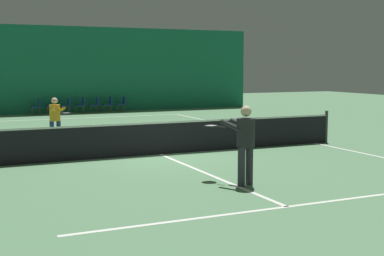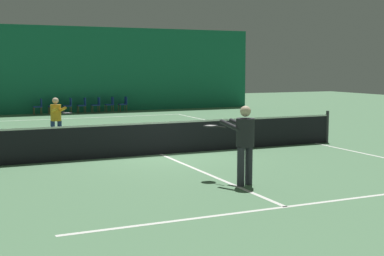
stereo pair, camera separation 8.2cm
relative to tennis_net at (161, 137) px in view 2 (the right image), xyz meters
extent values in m
plane|color=#56845B|center=(0.00, 0.00, -0.51)|extent=(60.00, 60.00, 0.00)
cube|color=#196B4C|center=(0.00, 15.32, 1.86)|extent=(23.00, 0.12, 4.73)
cube|color=white|center=(0.00, 11.90, -0.51)|extent=(11.00, 0.10, 0.00)
cube|color=white|center=(0.00, 6.40, -0.51)|extent=(8.25, 0.10, 0.00)
cube|color=white|center=(0.00, -6.40, -0.51)|extent=(8.25, 0.10, 0.00)
cube|color=white|center=(5.50, 0.00, -0.51)|extent=(0.10, 23.80, 0.00)
cube|color=white|center=(0.00, 0.00, -0.51)|extent=(0.10, 12.80, 0.00)
cube|color=black|center=(0.00, 0.00, -0.04)|extent=(11.90, 0.02, 0.95)
cube|color=white|center=(0.00, 0.00, 0.41)|extent=(11.90, 0.02, 0.05)
cylinder|color=#333338|center=(5.95, 0.00, 0.02)|extent=(0.10, 0.10, 1.07)
cylinder|color=#2D2D38|center=(0.08, -4.57, -0.09)|extent=(0.21, 0.21, 0.84)
cylinder|color=#2D2D38|center=(0.33, -4.48, -0.09)|extent=(0.21, 0.21, 0.84)
cylinder|color=#232328|center=(0.21, -4.53, 0.63)|extent=(0.51, 0.51, 0.61)
sphere|color=beige|center=(0.21, -4.53, 1.09)|extent=(0.23, 0.23, 0.23)
cylinder|color=#232328|center=(-0.04, -4.33, 0.77)|extent=(0.30, 0.58, 0.24)
cylinder|color=#232328|center=(0.26, -4.21, 0.77)|extent=(0.30, 0.58, 0.24)
cylinder|color=black|center=(-0.04, -3.87, 0.70)|extent=(0.14, 0.30, 0.03)
torus|color=black|center=(-0.15, -3.59, 0.70)|extent=(0.43, 0.43, 0.03)
cylinder|color=silver|center=(-0.15, -3.59, 0.70)|extent=(0.36, 0.36, 0.00)
cylinder|color=navy|center=(-2.24, 3.63, -0.14)|extent=(0.17, 0.17, 0.74)
cylinder|color=navy|center=(-2.47, 3.59, -0.14)|extent=(0.17, 0.17, 0.74)
cylinder|color=gold|center=(-2.36, 3.61, 0.50)|extent=(0.41, 0.41, 0.54)
sphere|color=beige|center=(-2.36, 3.61, 0.91)|extent=(0.21, 0.21, 0.21)
cylinder|color=gold|center=(-2.17, 3.40, 0.62)|extent=(0.19, 0.52, 0.22)
cylinder|color=gold|center=(-2.44, 3.34, 0.62)|extent=(0.19, 0.52, 0.22)
cylinder|color=black|center=(-2.22, 2.98, 0.56)|extent=(0.09, 0.31, 0.03)
torus|color=black|center=(-2.16, 2.69, 0.56)|extent=(0.39, 0.39, 0.03)
cylinder|color=silver|center=(-2.16, 2.69, 0.56)|extent=(0.33, 0.33, 0.00)
cylinder|color=brown|center=(-1.59, 14.96, -0.32)|extent=(0.03, 0.03, 0.39)
cylinder|color=brown|center=(-1.59, 14.58, -0.32)|extent=(0.03, 0.03, 0.39)
cylinder|color=brown|center=(-1.21, 14.96, -0.32)|extent=(0.03, 0.03, 0.39)
cylinder|color=brown|center=(-1.21, 14.58, -0.32)|extent=(0.03, 0.03, 0.39)
cube|color=navy|center=(-1.40, 14.77, -0.10)|extent=(0.44, 0.44, 0.05)
cube|color=navy|center=(-1.20, 14.77, 0.13)|extent=(0.04, 0.44, 0.40)
cylinder|color=brown|center=(-0.81, 14.96, -0.32)|extent=(0.03, 0.03, 0.39)
cylinder|color=brown|center=(-0.81, 14.58, -0.32)|extent=(0.03, 0.03, 0.39)
cylinder|color=brown|center=(-0.43, 14.96, -0.32)|extent=(0.03, 0.03, 0.39)
cylinder|color=brown|center=(-0.43, 14.58, -0.32)|extent=(0.03, 0.03, 0.39)
cube|color=navy|center=(-0.62, 14.77, -0.10)|extent=(0.44, 0.44, 0.05)
cube|color=navy|center=(-0.42, 14.77, 0.13)|extent=(0.04, 0.44, 0.40)
cylinder|color=brown|center=(-0.03, 14.96, -0.32)|extent=(0.03, 0.03, 0.39)
cylinder|color=brown|center=(-0.03, 14.58, -0.32)|extent=(0.03, 0.03, 0.39)
cylinder|color=brown|center=(0.35, 14.96, -0.32)|extent=(0.03, 0.03, 0.39)
cylinder|color=brown|center=(0.35, 14.58, -0.32)|extent=(0.03, 0.03, 0.39)
cube|color=navy|center=(0.16, 14.77, -0.10)|extent=(0.44, 0.44, 0.05)
cube|color=navy|center=(0.36, 14.77, 0.13)|extent=(0.04, 0.44, 0.40)
cylinder|color=brown|center=(0.75, 14.96, -0.32)|extent=(0.03, 0.03, 0.39)
cylinder|color=brown|center=(0.75, 14.58, -0.32)|extent=(0.03, 0.03, 0.39)
cylinder|color=brown|center=(1.13, 14.96, -0.32)|extent=(0.03, 0.03, 0.39)
cylinder|color=brown|center=(1.13, 14.58, -0.32)|extent=(0.03, 0.03, 0.39)
cube|color=navy|center=(0.94, 14.77, -0.10)|extent=(0.44, 0.44, 0.05)
cube|color=navy|center=(1.14, 14.77, 0.13)|extent=(0.04, 0.44, 0.40)
cylinder|color=brown|center=(1.53, 14.96, -0.32)|extent=(0.03, 0.03, 0.39)
cylinder|color=brown|center=(1.53, 14.58, -0.32)|extent=(0.03, 0.03, 0.39)
cylinder|color=brown|center=(1.91, 14.96, -0.32)|extent=(0.03, 0.03, 0.39)
cylinder|color=brown|center=(1.91, 14.58, -0.32)|extent=(0.03, 0.03, 0.39)
cube|color=navy|center=(1.72, 14.77, -0.10)|extent=(0.44, 0.44, 0.05)
cube|color=navy|center=(1.92, 14.77, 0.13)|extent=(0.04, 0.44, 0.40)
cylinder|color=brown|center=(2.31, 14.96, -0.32)|extent=(0.03, 0.03, 0.39)
cylinder|color=brown|center=(2.31, 14.58, -0.32)|extent=(0.03, 0.03, 0.39)
cylinder|color=brown|center=(2.69, 14.96, -0.32)|extent=(0.03, 0.03, 0.39)
cylinder|color=brown|center=(2.69, 14.58, -0.32)|extent=(0.03, 0.03, 0.39)
cube|color=navy|center=(2.50, 14.77, -0.10)|extent=(0.44, 0.44, 0.05)
cube|color=navy|center=(2.70, 14.77, 0.13)|extent=(0.04, 0.44, 0.40)
cylinder|color=brown|center=(3.08, 14.96, -0.32)|extent=(0.03, 0.03, 0.39)
cylinder|color=brown|center=(3.08, 14.58, -0.32)|extent=(0.03, 0.03, 0.39)
cylinder|color=brown|center=(3.46, 14.96, -0.32)|extent=(0.03, 0.03, 0.39)
cylinder|color=brown|center=(3.46, 14.58, -0.32)|extent=(0.03, 0.03, 0.39)
cube|color=navy|center=(3.27, 14.77, -0.10)|extent=(0.44, 0.44, 0.05)
cube|color=navy|center=(3.47, 14.77, 0.13)|extent=(0.04, 0.44, 0.40)
camera|label=1|loc=(-5.50, -14.33, 2.03)|focal=50.00mm
camera|label=2|loc=(-5.43, -14.37, 2.03)|focal=50.00mm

